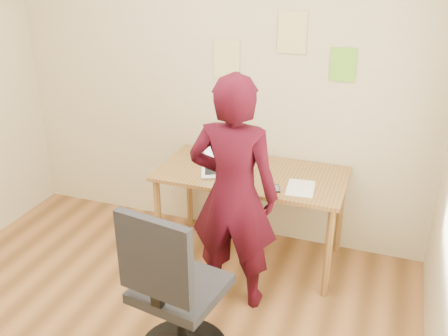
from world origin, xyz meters
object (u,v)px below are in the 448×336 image
at_px(phone, 275,189).
at_px(office_chair, 174,300).
at_px(desk, 251,183).
at_px(laptop, 226,163).
at_px(person, 233,195).

xyz_separation_m(phone, office_chair, (-0.32, -1.00, -0.29)).
distance_m(desk, office_chair, 1.23).
bearing_deg(laptop, office_chair, -105.58).
relative_size(laptop, office_chair, 0.43).
bearing_deg(desk, person, -86.25).
xyz_separation_m(phone, person, (-0.20, -0.32, 0.07)).
bearing_deg(laptop, phone, -45.08).
xyz_separation_m(desk, phone, (0.24, -0.21, 0.09)).
xyz_separation_m(desk, person, (0.03, -0.53, 0.16)).
height_order(desk, office_chair, office_chair).
height_order(office_chair, person, person).
distance_m(desk, phone, 0.33).
xyz_separation_m(desk, office_chair, (-0.09, -1.21, -0.20)).
distance_m(phone, office_chair, 1.09).
bearing_deg(person, office_chair, 76.33).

